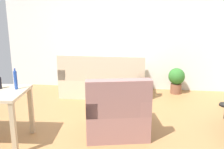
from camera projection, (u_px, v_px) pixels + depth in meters
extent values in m
cube|color=#9E7042|center=(102.00, 128.00, 4.17)|extent=(5.20, 4.40, 0.02)
cube|color=silver|center=(117.00, 30.00, 5.94)|extent=(5.20, 0.10, 2.70)
cube|color=beige|center=(104.00, 85.00, 5.73)|extent=(1.78, 0.84, 0.40)
cube|color=#C0AD91|center=(101.00, 68.00, 5.28)|extent=(1.78, 0.16, 0.52)
cube|color=#C8B597|center=(141.00, 73.00, 5.55)|extent=(0.16, 0.84, 0.22)
cube|color=#C8B597|center=(67.00, 70.00, 5.75)|extent=(0.16, 0.84, 0.22)
cube|color=tan|center=(14.00, 130.00, 3.30)|extent=(0.06, 0.06, 0.72)
cube|color=tan|center=(31.00, 111.00, 3.90)|extent=(0.06, 0.06, 0.72)
cylinder|color=brown|center=(176.00, 88.00, 5.80)|extent=(0.24, 0.24, 0.22)
sphere|color=#2D6B28|center=(177.00, 76.00, 5.73)|extent=(0.36, 0.36, 0.36)
cube|color=#996B66|center=(116.00, 119.00, 3.99)|extent=(1.06, 1.01, 0.40)
cube|color=#8C625D|center=(119.00, 98.00, 3.55)|extent=(0.91, 0.34, 0.52)
cube|color=#926661|center=(140.00, 99.00, 3.95)|extent=(0.33, 0.85, 0.22)
cube|color=#926661|center=(91.00, 101.00, 3.89)|extent=(0.33, 0.85, 0.22)
cylinder|color=#2347A3|center=(16.00, 80.00, 3.59)|extent=(0.05, 0.05, 0.26)
cylinder|color=#2347A3|center=(15.00, 70.00, 3.55)|extent=(0.02, 0.02, 0.04)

